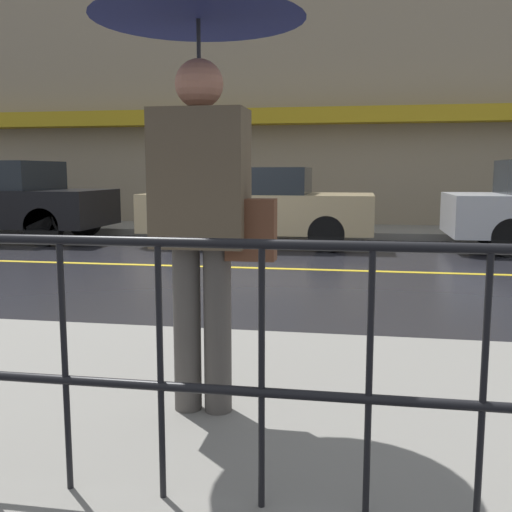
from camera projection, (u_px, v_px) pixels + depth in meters
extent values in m
plane|color=black|center=(190.00, 266.00, 8.63)|extent=(80.00, 80.00, 0.00)
cube|color=gray|center=(250.00, 230.00, 13.34)|extent=(28.00, 2.03, 0.14)
cube|color=gold|center=(190.00, 266.00, 8.63)|extent=(25.20, 0.12, 0.01)
cube|color=gray|center=(259.00, 96.00, 14.05)|extent=(28.00, 0.30, 6.21)
cube|color=#B79319|center=(256.00, 117.00, 13.71)|extent=(16.80, 0.55, 0.35)
cylinder|color=black|center=(65.00, 368.00, 2.25)|extent=(0.02, 0.02, 0.97)
cylinder|color=black|center=(160.00, 373.00, 2.19)|extent=(0.02, 0.02, 0.97)
cylinder|color=black|center=(262.00, 379.00, 2.12)|extent=(0.02, 0.02, 0.97)
cylinder|color=black|center=(369.00, 386.00, 2.06)|extent=(0.02, 0.02, 0.97)
cylinder|color=black|center=(483.00, 392.00, 2.00)|extent=(0.02, 0.02, 0.97)
cylinder|color=#4C4742|center=(187.00, 329.00, 3.04)|extent=(0.14, 0.14, 0.84)
cylinder|color=#4C4742|center=(218.00, 330.00, 3.01)|extent=(0.14, 0.14, 0.84)
cube|color=brown|center=(200.00, 179.00, 2.92)|extent=(0.46, 0.27, 0.67)
sphere|color=tan|center=(199.00, 84.00, 2.85)|extent=(0.23, 0.23, 0.23)
cylinder|color=#262628|center=(199.00, 100.00, 2.86)|extent=(0.02, 0.02, 0.75)
cube|color=brown|center=(251.00, 230.00, 2.91)|extent=(0.24, 0.12, 0.30)
cube|color=black|center=(6.00, 207.00, 11.88)|extent=(4.03, 1.87, 0.70)
cylinder|color=black|center=(84.00, 220.00, 12.51)|extent=(0.70, 0.22, 0.70)
cylinder|color=black|center=(44.00, 227.00, 10.90)|extent=(0.70, 0.22, 0.70)
cube|color=tan|center=(258.00, 212.00, 11.02)|extent=(4.17, 1.71, 0.69)
cube|color=#1E2328|center=(249.00, 181.00, 10.97)|extent=(2.17, 1.57, 0.47)
cylinder|color=black|center=(331.00, 226.00, 11.58)|extent=(0.62, 0.22, 0.62)
cylinder|color=black|center=(326.00, 234.00, 10.12)|extent=(0.62, 0.22, 0.62)
cylinder|color=black|center=(201.00, 224.00, 12.01)|extent=(0.62, 0.22, 0.62)
cylinder|color=black|center=(179.00, 231.00, 10.56)|extent=(0.62, 0.22, 0.62)
cylinder|color=black|center=(488.00, 228.00, 11.17)|extent=(0.63, 0.22, 0.63)
cylinder|color=black|center=(510.00, 237.00, 9.54)|extent=(0.63, 0.22, 0.63)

